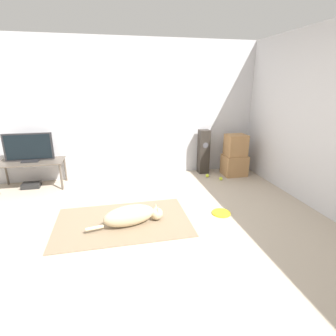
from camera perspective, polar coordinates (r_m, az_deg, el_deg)
ground_plane at (r=3.46m, az=-6.34°, el=-12.75°), size 12.00×12.00×0.00m
wall_back at (r=5.10m, az=-9.43°, el=12.25°), size 8.00×0.06×2.55m
wall_right at (r=4.15m, az=31.88°, el=8.56°), size 0.06×8.00×2.55m
area_rug at (r=3.61m, az=-9.78°, el=-11.45°), size 1.75×1.10×0.01m
dog at (r=3.45m, az=-7.87°, el=-10.20°), size 1.00×0.36×0.27m
frisbee at (r=3.84m, az=11.49°, el=-9.55°), size 0.26×0.26×0.03m
cardboard_box_lower at (r=5.41m, az=14.22°, el=0.61°), size 0.45×0.38×0.40m
cardboard_box_upper at (r=5.31m, az=14.56°, el=4.83°), size 0.39×0.33×0.41m
floor_speaker at (r=5.36m, az=7.74°, el=3.54°), size 0.20×0.21×0.88m
tv_stand at (r=5.12m, az=-27.60°, el=0.73°), size 1.06×0.51×0.48m
tv at (r=5.06m, az=-28.07°, el=3.89°), size 0.78×0.20×0.49m
tennis_ball_by_boxes at (r=5.09m, az=11.43°, el=-2.27°), size 0.07×0.07×0.07m
tennis_ball_near_speaker at (r=5.21m, az=8.56°, el=-1.63°), size 0.07×0.07×0.07m
game_console at (r=5.24m, az=-27.59°, el=-3.34°), size 0.30×0.22×0.08m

